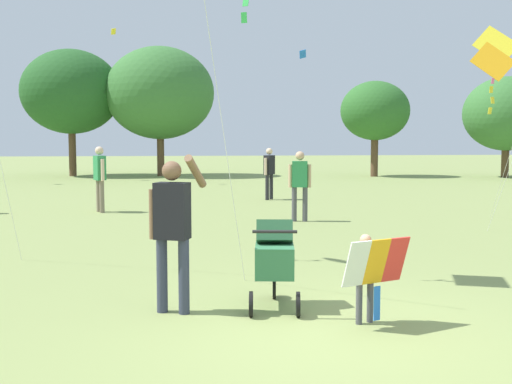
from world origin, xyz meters
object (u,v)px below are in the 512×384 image
child_with_butterfly_kite (368,269)px  person_adult_flyer (173,222)px  kite_orange_delta (494,67)px  person_red_shirt (100,174)px  person_couple_left (300,180)px  person_kid_running (269,169)px  kite_blue_high (496,49)px  stroller (274,256)px

child_with_butterfly_kite → person_adult_flyer: (-2.05, 0.68, 0.44)m
kite_orange_delta → person_red_shirt: size_ratio=2.29×
person_couple_left → person_kid_running: 5.17m
kite_orange_delta → person_couple_left: size_ratio=2.41×
child_with_butterfly_kite → kite_blue_high: (5.61, 8.42, 3.50)m
kite_blue_high → stroller: bearing=-130.4°
stroller → kite_orange_delta: (5.31, 5.40, 2.80)m
kite_orange_delta → stroller: bearing=-134.5°
kite_blue_high → person_kid_running: kite_blue_high is taller
kite_blue_high → person_red_shirt: kite_blue_high is taller
person_red_shirt → person_kid_running: size_ratio=1.06×
person_adult_flyer → kite_orange_delta: bearing=40.4°
kite_blue_high → person_kid_running: bearing=134.8°
stroller → person_kid_running: (1.61, 12.55, 0.35)m
child_with_butterfly_kite → person_red_shirt: bearing=111.4°
child_with_butterfly_kite → kite_orange_delta: kite_orange_delta is taller
child_with_butterfly_kite → person_kid_running: size_ratio=0.59×
stroller → person_couple_left: person_couple_left is taller
stroller → kite_orange_delta: size_ratio=0.28×
child_with_butterfly_kite → person_couple_left: size_ratio=0.58×
kite_blue_high → person_couple_left: bearing=-177.0°
person_red_shirt → person_couple_left: bearing=-25.8°
person_red_shirt → child_with_butterfly_kite: bearing=-68.6°
child_with_butterfly_kite → person_adult_flyer: person_adult_flyer is taller
stroller → person_couple_left: size_ratio=0.68×
stroller → person_kid_running: bearing=82.7°
person_red_shirt → person_kid_running: (4.85, 2.82, -0.06)m
person_kid_running → stroller: bearing=-97.3°
person_couple_left → person_kid_running: size_ratio=1.01×
person_adult_flyer → kite_blue_high: kite_blue_high is taller
person_red_shirt → kite_orange_delta: bearing=-26.8°
person_adult_flyer → person_couple_left: (2.80, 7.49, -0.06)m
person_adult_flyer → person_red_shirt: bearing=101.9°
kite_orange_delta → kite_blue_high: bearing=62.1°
stroller → person_red_shirt: person_red_shirt is taller
person_kid_running → person_adult_flyer: bearing=-102.4°
person_couple_left → kite_orange_delta: bearing=-28.2°
kite_blue_high → person_kid_running: (-4.88, 4.92, -3.13)m
stroller → kite_blue_high: size_ratio=0.24×
kite_orange_delta → kite_blue_high: kite_blue_high is taller
person_adult_flyer → person_couple_left: bearing=69.5°
kite_blue_high → person_kid_running: size_ratio=2.89×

